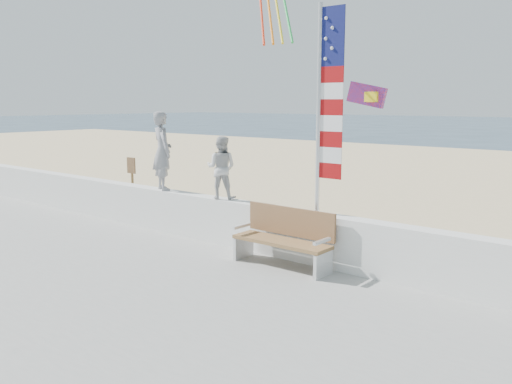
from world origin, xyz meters
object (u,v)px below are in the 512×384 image
(adult, at_px, (162,151))
(bench, at_px, (285,237))
(child, at_px, (221,168))
(flag, at_px, (325,101))

(adult, bearing_deg, bench, -163.88)
(adult, relative_size, bench, 0.95)
(child, distance_m, flag, 2.71)
(adult, distance_m, flag, 4.25)
(bench, height_order, flag, flag)
(adult, relative_size, flag, 0.49)
(flag, bearing_deg, child, 179.99)
(adult, relative_size, child, 1.37)
(bench, distance_m, flag, 2.40)
(adult, xyz_separation_m, child, (1.74, 0.00, -0.23))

